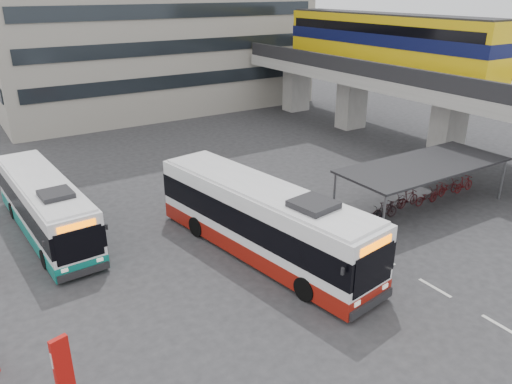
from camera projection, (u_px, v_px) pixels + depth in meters
ground at (340, 273)px, 21.69m from camera, size 120.00×120.00×0.00m
viaduct at (396, 61)px, 38.28m from camera, size 8.00×32.00×9.68m
bike_shelter at (421, 185)px, 27.75m from camera, size 10.00×4.00×2.54m
road_markings at (435, 288)px, 20.60m from camera, size 0.15×7.60×0.01m
bus_main at (262, 221)px, 22.64m from camera, size 4.54×12.56×3.64m
bus_teal at (45, 207)px, 24.63m from camera, size 2.94×10.75×3.14m
pedestrian at (308, 275)px, 19.84m from camera, size 0.75×0.79×1.82m
sign_totem_south at (64, 374)px, 14.17m from camera, size 0.55×0.30×2.58m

